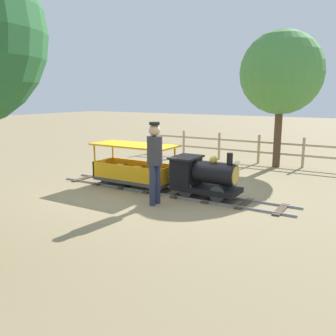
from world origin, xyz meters
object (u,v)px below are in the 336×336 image
locomotive (202,175)px  conductor_person (155,157)px  passenger_car (134,169)px  oak_tree_near (281,73)px

locomotive → conductor_person: bearing=-33.5°
passenger_car → conductor_person: conductor_person is taller
conductor_person → locomotive: bearing=146.5°
locomotive → conductor_person: size_ratio=0.89×
passenger_car → oak_tree_near: 5.23m
conductor_person → oak_tree_near: 5.43m
passenger_car → oak_tree_near: oak_tree_near is taller
conductor_person → passenger_car: bearing=-127.5°
locomotive → passenger_car: passenger_car is taller
passenger_car → locomotive: bearing=90.0°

